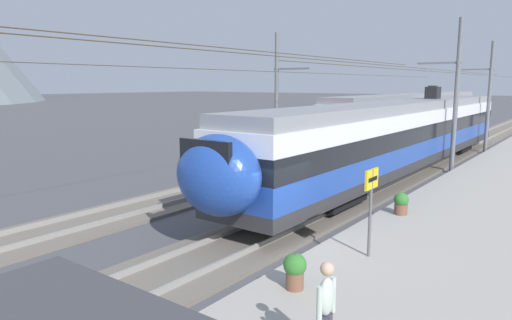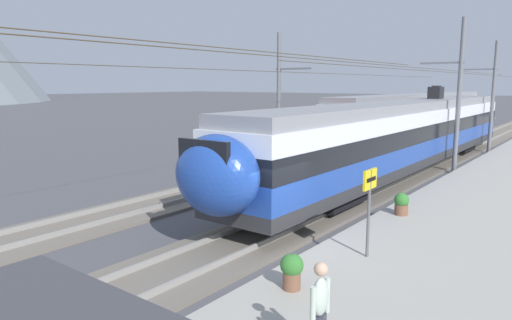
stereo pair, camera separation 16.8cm
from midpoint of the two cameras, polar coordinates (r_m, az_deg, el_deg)
The scene contains 13 objects.
ground_plane at distance 13.26m, azimuth 3.10°, elevation -11.50°, with size 400.00×400.00×0.00m, color #4C4C51.
platform_slab at distance 11.39m, azimuth 25.01°, elevation -15.08°, with size 120.00×7.98×0.35m, color #A39E93.
track_near at distance 13.94m, azimuth -1.26°, elevation -10.12°, with size 120.00×3.00×0.28m.
track_far at distance 17.74m, azimuth -15.31°, elevation -6.17°, with size 120.00×3.00×0.28m.
train_near_platform at distance 24.98m, azimuth 18.03°, elevation 3.19°, with size 30.16×2.89×4.27m.
train_far_track at distance 44.10m, azimuth 19.35°, elevation 5.62°, with size 33.72×2.85×4.27m.
catenary_mast_mid at distance 26.51m, azimuth 23.64°, elevation 7.46°, with size 44.83×2.26×8.08m.
catenary_mast_east at distance 35.03m, azimuth 27.09°, elevation 7.09°, with size 44.83×2.26×7.52m.
catenary_mast_far_side at distance 27.82m, azimuth 3.27°, elevation 7.89°, with size 44.83×2.38×7.69m.
platform_sign at distance 11.97m, azimuth 14.22°, elevation -3.99°, with size 0.70×0.08×2.28m.
passenger_walking at distance 7.59m, azimuth 8.56°, elevation -17.62°, with size 0.53×0.22×1.69m.
potted_plant_platform_edge at distance 10.20m, azimuth 4.92°, elevation -13.23°, with size 0.51×0.51×0.80m.
potted_plant_by_shelter at distance 16.40m, azimuth 17.79°, elevation -5.06°, with size 0.49×0.49×0.76m.
Camera 2 is at (-10.20, -7.03, 4.72)m, focal length 32.42 mm.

